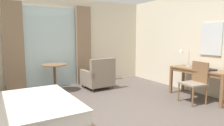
{
  "coord_description": "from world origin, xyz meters",
  "views": [
    {
      "loc": [
        -1.8,
        -2.91,
        1.48
      ],
      "look_at": [
        0.38,
        0.69,
        0.93
      ],
      "focal_mm": 32.28,
      "sensor_mm": 36.0,
      "label": 1
    }
  ],
  "objects_px": {
    "bed": "(4,118)",
    "writing_desk": "(200,72)",
    "desk_lamp": "(183,53)",
    "desk_chair": "(196,80)",
    "closed_book": "(209,70)",
    "armchair_by_window": "(98,77)",
    "round_cafe_table": "(55,72)"
  },
  "relations": [
    {
      "from": "desk_lamp",
      "to": "armchair_by_window",
      "type": "xyz_separation_m",
      "value": [
        -1.59,
        1.62,
        -0.73
      ]
    },
    {
      "from": "writing_desk",
      "to": "desk_lamp",
      "type": "relative_size",
      "value": 2.86
    },
    {
      "from": "bed",
      "to": "desk_lamp",
      "type": "distance_m",
      "value": 4.16
    },
    {
      "from": "desk_lamp",
      "to": "closed_book",
      "type": "height_order",
      "value": "desk_lamp"
    },
    {
      "from": "desk_lamp",
      "to": "armchair_by_window",
      "type": "height_order",
      "value": "desk_lamp"
    },
    {
      "from": "bed",
      "to": "desk_chair",
      "type": "height_order",
      "value": "bed"
    },
    {
      "from": "writing_desk",
      "to": "round_cafe_table",
      "type": "bearing_deg",
      "value": 139.73
    },
    {
      "from": "desk_chair",
      "to": "round_cafe_table",
      "type": "distance_m",
      "value": 3.54
    },
    {
      "from": "bed",
      "to": "round_cafe_table",
      "type": "bearing_deg",
      "value": 56.7
    },
    {
      "from": "desk_lamp",
      "to": "closed_book",
      "type": "distance_m",
      "value": 0.78
    },
    {
      "from": "desk_chair",
      "to": "round_cafe_table",
      "type": "relative_size",
      "value": 1.24
    },
    {
      "from": "bed",
      "to": "writing_desk",
      "type": "xyz_separation_m",
      "value": [
        4.16,
        -0.38,
        0.38
      ]
    },
    {
      "from": "round_cafe_table",
      "to": "closed_book",
      "type": "bearing_deg",
      "value": -43.68
    },
    {
      "from": "desk_chair",
      "to": "armchair_by_window",
      "type": "bearing_deg",
      "value": 120.48
    },
    {
      "from": "desk_lamp",
      "to": "bed",
      "type": "bearing_deg",
      "value": -178.89
    },
    {
      "from": "bed",
      "to": "armchair_by_window",
      "type": "relative_size",
      "value": 2.32
    },
    {
      "from": "round_cafe_table",
      "to": "desk_chair",
      "type": "bearing_deg",
      "value": -45.96
    },
    {
      "from": "bed",
      "to": "closed_book",
      "type": "xyz_separation_m",
      "value": [
        4.1,
        -0.63,
        0.49
      ]
    },
    {
      "from": "closed_book",
      "to": "round_cafe_table",
      "type": "bearing_deg",
      "value": 156.26
    },
    {
      "from": "bed",
      "to": "desk_chair",
      "type": "relative_size",
      "value": 2.23
    },
    {
      "from": "desk_chair",
      "to": "closed_book",
      "type": "bearing_deg",
      "value": -17.77
    },
    {
      "from": "armchair_by_window",
      "to": "desk_lamp",
      "type": "bearing_deg",
      "value": -45.38
    },
    {
      "from": "writing_desk",
      "to": "armchair_by_window",
      "type": "height_order",
      "value": "armchair_by_window"
    },
    {
      "from": "desk_chair",
      "to": "desk_lamp",
      "type": "xyz_separation_m",
      "value": [
        0.28,
        0.61,
        0.55
      ]
    },
    {
      "from": "writing_desk",
      "to": "desk_chair",
      "type": "bearing_deg",
      "value": -158.16
    },
    {
      "from": "bed",
      "to": "closed_book",
      "type": "relative_size",
      "value": 8.03
    },
    {
      "from": "armchair_by_window",
      "to": "round_cafe_table",
      "type": "distance_m",
      "value": 1.22
    },
    {
      "from": "bed",
      "to": "closed_book",
      "type": "distance_m",
      "value": 4.17
    },
    {
      "from": "writing_desk",
      "to": "bed",
      "type": "bearing_deg",
      "value": 174.75
    },
    {
      "from": "desk_chair",
      "to": "bed",
      "type": "bearing_deg",
      "value": 172.03
    },
    {
      "from": "writing_desk",
      "to": "desk_lamp",
      "type": "distance_m",
      "value": 0.64
    },
    {
      "from": "bed",
      "to": "round_cafe_table",
      "type": "relative_size",
      "value": 2.75
    }
  ]
}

